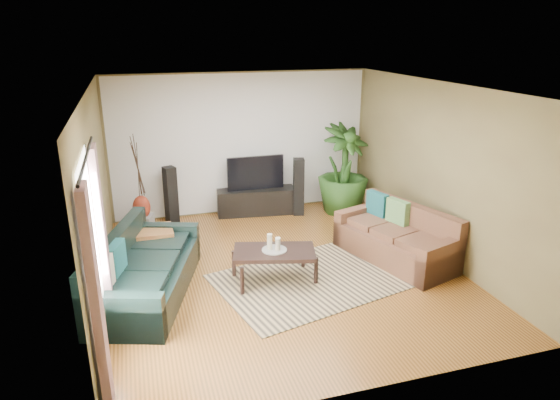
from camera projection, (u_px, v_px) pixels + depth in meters
name	position (u px, v px, depth m)	size (l,w,h in m)	color
floor	(284.00, 270.00, 7.49)	(5.50, 5.50, 0.00)	#965D26
ceiling	(284.00, 87.00, 6.62)	(5.50, 5.50, 0.00)	white
wall_back	(242.00, 144.00, 9.55)	(5.00, 5.00, 0.00)	olive
wall_front	(373.00, 269.00, 4.57)	(5.00, 5.00, 0.00)	olive
wall_left	(98.00, 201.00, 6.38)	(5.50, 5.50, 0.00)	olive
wall_right	(438.00, 171.00, 7.74)	(5.50, 5.50, 0.00)	olive
backwall_panel	(242.00, 144.00, 9.54)	(4.90, 4.90, 0.00)	white
window_pane	(92.00, 247.00, 4.92)	(1.80, 1.80, 0.00)	white
curtain_near	(97.00, 306.00, 4.33)	(0.08, 0.35, 2.20)	gray
curtain_far	(103.00, 240.00, 5.69)	(0.08, 0.35, 2.20)	gray
curtain_rod	(86.00, 158.00, 4.64)	(0.03, 0.03, 1.90)	black
sofa_left	(147.00, 266.00, 6.69)	(2.32, 1.00, 0.85)	black
sofa_right	(395.00, 234.00, 7.72)	(1.92, 0.86, 0.85)	brown
area_rug	(311.00, 280.00, 7.18)	(2.59, 1.83, 0.01)	tan
coffee_table	(274.00, 265.00, 7.12)	(1.15, 0.63, 0.47)	black
candle_tray	(274.00, 250.00, 7.05)	(0.35, 0.35, 0.02)	gray
candle_tall	(270.00, 242.00, 7.02)	(0.07, 0.07, 0.23)	beige
candle_mid	(278.00, 244.00, 6.99)	(0.07, 0.07, 0.18)	beige
candle_short	(278.00, 242.00, 7.09)	(0.07, 0.07, 0.15)	#EFE5C9
tv_stand	(256.00, 201.00, 9.73)	(1.50, 0.45, 0.50)	black
television	(256.00, 173.00, 9.55)	(1.10, 0.06, 0.65)	black
speaker_left	(171.00, 196.00, 9.13)	(0.20, 0.22, 1.09)	black
speaker_right	(299.00, 187.00, 9.60)	(0.20, 0.22, 1.11)	black
potted_plant	(343.00, 169.00, 9.62)	(0.97, 0.97, 1.73)	#1F4316
plant_pot	(342.00, 206.00, 9.86)	(0.32, 0.32, 0.25)	black
pedestal	(143.00, 224.00, 8.81)	(0.33, 0.33, 0.33)	gray
vase	(142.00, 207.00, 8.71)	(0.30, 0.30, 0.43)	maroon
side_table	(156.00, 246.00, 7.61)	(0.54, 0.54, 0.57)	#955B30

